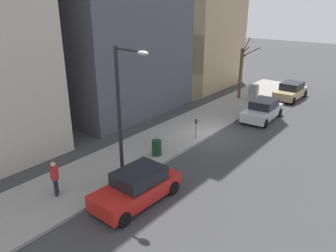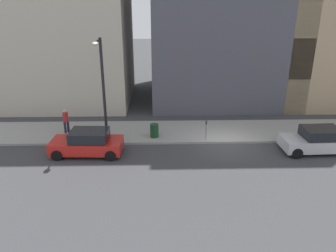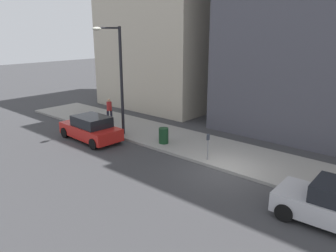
{
  "view_description": "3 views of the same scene",
  "coord_description": "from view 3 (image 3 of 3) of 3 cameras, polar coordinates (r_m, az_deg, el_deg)",
  "views": [
    {
      "loc": [
        -10.16,
        17.68,
        8.47
      ],
      "look_at": [
        1.52,
        2.76,
        1.23
      ],
      "focal_mm": 35.0,
      "sensor_mm": 36.0,
      "label": 1
    },
    {
      "loc": [
        -19.21,
        4.22,
        8.75
      ],
      "look_at": [
        0.33,
        3.72,
        1.15
      ],
      "focal_mm": 35.0,
      "sensor_mm": 36.0,
      "label": 2
    },
    {
      "loc": [
        -12.38,
        -7.4,
        6.36
      ],
      "look_at": [
        -0.24,
        3.27,
        1.68
      ],
      "focal_mm": 35.0,
      "sensor_mm": 36.0,
      "label": 3
    }
  ],
  "objects": [
    {
      "name": "parking_meter",
      "position": [
        16.38,
        6.96,
        -3.16
      ],
      "size": [
        0.14,
        0.1,
        1.35
      ],
      "color": "slate",
      "rests_on": "sidewalk"
    },
    {
      "name": "pedestrian_near_meter",
      "position": [
        23.57,
        -10.19,
        2.96
      ],
      "size": [
        0.36,
        0.36,
        1.66
      ],
      "rotation": [
        0.0,
        0.0,
        5.54
      ],
      "color": "#1E1E2D",
      "rests_on": "sidewalk"
    },
    {
      "name": "parked_car_red",
      "position": [
        20.25,
        -13.3,
        -0.43
      ],
      "size": [
        2.07,
        4.27,
        1.52
      ],
      "rotation": [
        0.0,
        0.0,
        -0.04
      ],
      "color": "red",
      "rests_on": "ground"
    },
    {
      "name": "streetlamp",
      "position": [
        19.85,
        -8.75,
        9.18
      ],
      "size": [
        1.97,
        0.32,
        6.5
      ],
      "color": "black",
      "rests_on": "sidewalk"
    },
    {
      "name": "sidewalk",
      "position": [
        17.35,
        13.17,
        -5.53
      ],
      "size": [
        4.0,
        36.0,
        0.15
      ],
      "primitive_type": "cube",
      "color": "gray",
      "rests_on": "ground"
    },
    {
      "name": "ground_plane",
      "position": [
        15.77,
        9.64,
        -7.89
      ],
      "size": [
        120.0,
        120.0,
        0.0
      ],
      "primitive_type": "plane",
      "color": "#38383A"
    },
    {
      "name": "trash_bin",
      "position": [
        18.81,
        -0.77,
        -1.68
      ],
      "size": [
        0.56,
        0.56,
        0.9
      ],
      "primitive_type": "cylinder",
      "color": "#14381E",
      "rests_on": "sidewalk"
    }
  ]
}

